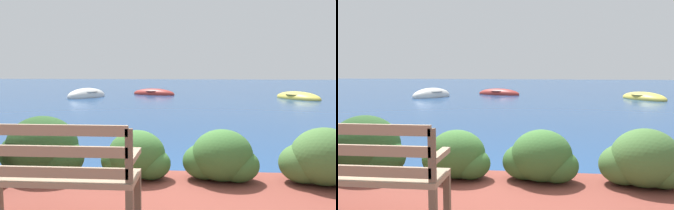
{
  "view_description": "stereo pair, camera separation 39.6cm",
  "coord_description": "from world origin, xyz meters",
  "views": [
    {
      "loc": [
        0.25,
        -4.88,
        1.62
      ],
      "look_at": [
        -0.54,
        5.51,
        0.52
      ],
      "focal_mm": 40.0,
      "sensor_mm": 36.0,
      "label": 1
    },
    {
      "loc": [
        0.64,
        -4.84,
        1.62
      ],
      "look_at": [
        -0.54,
        5.51,
        0.52
      ],
      "focal_mm": 40.0,
      "sensor_mm": 36.0,
      "label": 2
    }
  ],
  "objects": [
    {
      "name": "ground_plane",
      "position": [
        0.0,
        0.0,
        0.0
      ],
      "size": [
        80.0,
        80.0,
        0.0
      ],
      "color": "navy"
    },
    {
      "name": "park_bench",
      "position": [
        -0.96,
        -1.82,
        0.7
      ],
      "size": [
        1.41,
        0.48,
        0.93
      ],
      "rotation": [
        0.0,
        0.0,
        0.14
      ],
      "color": "brown",
      "rests_on": "patio_terrace"
    },
    {
      "name": "hedge_clump_left",
      "position": [
        -1.71,
        -0.35,
        0.55
      ],
      "size": [
        1.13,
        0.81,
        0.77
      ],
      "color": "#284C23",
      "rests_on": "patio_terrace"
    },
    {
      "name": "hedge_clump_centre",
      "position": [
        -0.5,
        -0.36,
        0.48
      ],
      "size": [
        0.89,
        0.64,
        0.61
      ],
      "color": "#38662D",
      "rests_on": "patio_terrace"
    },
    {
      "name": "hedge_clump_right",
      "position": [
        0.56,
        -0.38,
        0.49
      ],
      "size": [
        0.93,
        0.67,
        0.63
      ],
      "color": "#38662D",
      "rests_on": "patio_terrace"
    },
    {
      "name": "hedge_clump_far_right",
      "position": [
        1.75,
        -0.46,
        0.51
      ],
      "size": [
        1.0,
        0.72,
        0.68
      ],
      "color": "#426B33",
      "rests_on": "patio_terrace"
    },
    {
      "name": "rowboat_nearest",
      "position": [
        5.25,
        13.84,
        0.06
      ],
      "size": [
        2.38,
        2.89,
        0.63
      ],
      "rotation": [
        0.0,
        0.0,
        5.25
      ],
      "color": "#DBC64C",
      "rests_on": "ground_plane"
    },
    {
      "name": "rowboat_mid",
      "position": [
        -5.37,
        13.88,
        0.07
      ],
      "size": [
        2.16,
        2.57,
        0.84
      ],
      "rotation": [
        0.0,
        0.0,
        1.02
      ],
      "color": "silver",
      "rests_on": "ground_plane"
    },
    {
      "name": "rowboat_far",
      "position": [
        -2.13,
        15.96,
        0.05
      ],
      "size": [
        2.67,
        1.74,
        0.6
      ],
      "rotation": [
        0.0,
        0.0,
        5.94
      ],
      "color": "#9E2D28",
      "rests_on": "ground_plane"
    }
  ]
}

